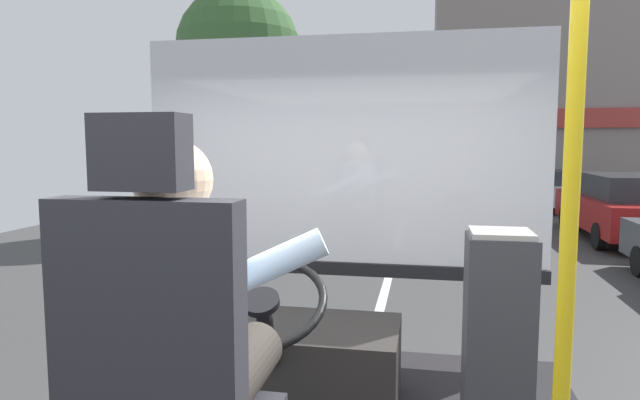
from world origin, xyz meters
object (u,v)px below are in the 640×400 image
parked_car_red (625,206)px  bus_driver (186,323)px  handrail_pole (570,210)px  fare_box (497,351)px  parked_car_silver (531,177)px  parked_car_white (545,188)px  steering_console (287,360)px

parked_car_red → bus_driver: bearing=-113.5°
handrail_pole → fare_box: bearing=95.9°
bus_driver → parked_car_silver: (4.79, 21.30, -0.85)m
fare_box → parked_car_white: size_ratio=0.22×
fare_box → parked_car_red: size_ratio=0.23×
steering_console → parked_car_silver: bearing=76.6°
fare_box → parked_car_red: bearing=69.4°
handrail_pole → parked_car_white: 17.17m
handrail_pole → parked_car_red: 11.69m
parked_car_red → parked_car_silver: parked_car_red is taller
bus_driver → parked_car_white: size_ratio=0.19×
fare_box → parked_car_silver: (3.84, 20.52, -0.54)m
parked_car_silver → parked_car_red: bearing=-89.8°
bus_driver → parked_car_white: bus_driver is taller
parked_car_red → parked_car_white: size_ratio=0.99×
bus_driver → steering_console: 1.28m
parked_car_white → parked_car_silver: 4.44m
handrail_pole → parked_car_silver: (3.77, 21.21, -1.18)m
parked_car_red → parked_car_silver: bearing=90.2°
steering_console → fare_box: bearing=-20.9°
parked_car_white → parked_car_silver: parked_car_silver is taller
fare_box → parked_car_red: fare_box is taller
bus_driver → fare_box: size_ratio=0.84×
handrail_pole → fare_box: 0.96m
steering_console → parked_car_white: 16.34m
parked_car_silver → steering_console: bearing=-103.4°
steering_console → parked_car_red: 11.04m
parked_car_red → parked_car_silver: (-0.04, 10.23, -0.01)m
bus_driver → handrail_pole: (1.02, 0.08, 0.34)m
bus_driver → parked_car_white: 17.46m
steering_console → fare_box: 1.05m
handrail_pole → parked_car_red: handrail_pole is taller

